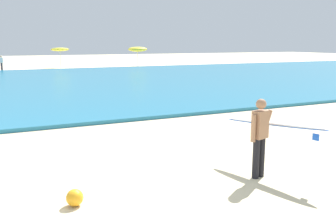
{
  "coord_description": "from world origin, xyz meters",
  "views": [
    {
      "loc": [
        -2.05,
        -7.05,
        2.9
      ],
      "look_at": [
        1.98,
        1.59,
        1.1
      ],
      "focal_mm": 39.64,
      "sensor_mm": 36.0,
      "label": 1
    }
  ],
  "objects_px": {
    "beach_umbrella_2": "(60,49)",
    "beach_umbrella_3": "(138,49)",
    "beach_ball": "(75,198)",
    "surfer_with_board": "(266,130)",
    "beachgoer_near_row_left": "(1,63)"
  },
  "relations": [
    {
      "from": "beach_umbrella_2",
      "to": "beach_umbrella_3",
      "type": "bearing_deg",
      "value": -5.71
    },
    {
      "from": "beach_umbrella_2",
      "to": "beach_ball",
      "type": "xyz_separation_m",
      "value": [
        -5.7,
        -37.08,
        -1.93
      ]
    },
    {
      "from": "beach_umbrella_3",
      "to": "beach_umbrella_2",
      "type": "bearing_deg",
      "value": 174.29
    },
    {
      "from": "beach_umbrella_3",
      "to": "beachgoer_near_row_left",
      "type": "relative_size",
      "value": 1.49
    },
    {
      "from": "beach_ball",
      "to": "beachgoer_near_row_left",
      "type": "bearing_deg",
      "value": 90.76
    },
    {
      "from": "surfer_with_board",
      "to": "beach_ball",
      "type": "distance_m",
      "value": 4.22
    },
    {
      "from": "beach_umbrella_3",
      "to": "beach_ball",
      "type": "xyz_separation_m",
      "value": [
        -14.67,
        -36.18,
        -1.9
      ]
    },
    {
      "from": "beachgoer_near_row_left",
      "to": "beach_umbrella_3",
      "type": "bearing_deg",
      "value": 4.09
    },
    {
      "from": "beach_umbrella_3",
      "to": "beachgoer_near_row_left",
      "type": "xyz_separation_m",
      "value": [
        -15.13,
        -1.08,
        -1.21
      ]
    },
    {
      "from": "surfer_with_board",
      "to": "beach_ball",
      "type": "height_order",
      "value": "surfer_with_board"
    },
    {
      "from": "beach_umbrella_2",
      "to": "beachgoer_near_row_left",
      "type": "distance_m",
      "value": 6.59
    },
    {
      "from": "surfer_with_board",
      "to": "beach_ball",
      "type": "relative_size",
      "value": 8.27
    },
    {
      "from": "beach_umbrella_2",
      "to": "beach_ball",
      "type": "distance_m",
      "value": 37.57
    },
    {
      "from": "beach_umbrella_2",
      "to": "beach_ball",
      "type": "relative_size",
      "value": 7.58
    },
    {
      "from": "surfer_with_board",
      "to": "beach_umbrella_2",
      "type": "relative_size",
      "value": 1.09
    }
  ]
}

